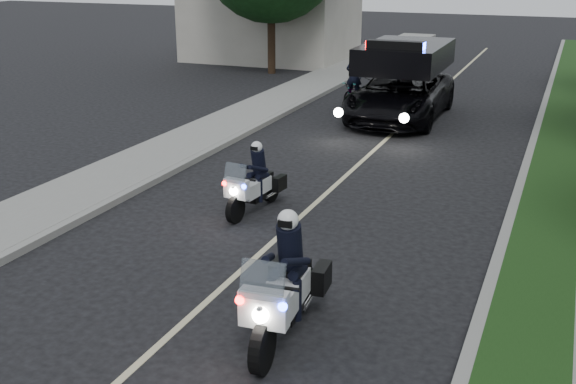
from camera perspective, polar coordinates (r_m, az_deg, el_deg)
name	(u,v)px	position (r m, az deg, el deg)	size (l,w,h in m)	color
ground	(184,323)	(10.61, -8.62, -10.64)	(120.00, 120.00, 0.00)	black
curb_right	(525,168)	(18.56, 19.04, 1.87)	(0.20, 60.00, 0.15)	gray
grass_verge	(554,171)	(18.54, 21.18, 1.61)	(1.20, 60.00, 0.16)	#193814
curb_left	(237,137)	(20.62, -4.25, 4.52)	(0.20, 60.00, 0.15)	gray
sidewalk_left	(204,134)	(21.13, -6.93, 4.79)	(2.00, 60.00, 0.16)	gray
lane_marking	(370,154)	(19.21, 6.78, 3.13)	(0.12, 50.00, 0.01)	#BFB78C
police_moto_left	(255,211)	(14.83, -2.77, -1.59)	(0.63, 1.80, 1.53)	silver
police_moto_right	(285,336)	(10.17, -0.27, -11.80)	(0.78, 2.23, 1.90)	silver
police_suv	(399,119)	(23.61, 9.19, 6.00)	(2.76, 5.97, 2.90)	black
bicycle	(353,103)	(25.97, 5.41, 7.33)	(0.54, 1.55, 0.81)	black
cyclist	(353,103)	(25.97, 5.41, 7.33)	(0.59, 0.39, 1.63)	black
tree_left_near	(272,73)	(32.66, -1.36, 9.80)	(6.31, 6.31, 10.51)	#153F16
tree_left_far	(279,59)	(37.11, -0.73, 10.91)	(6.13, 6.13, 10.22)	#193510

